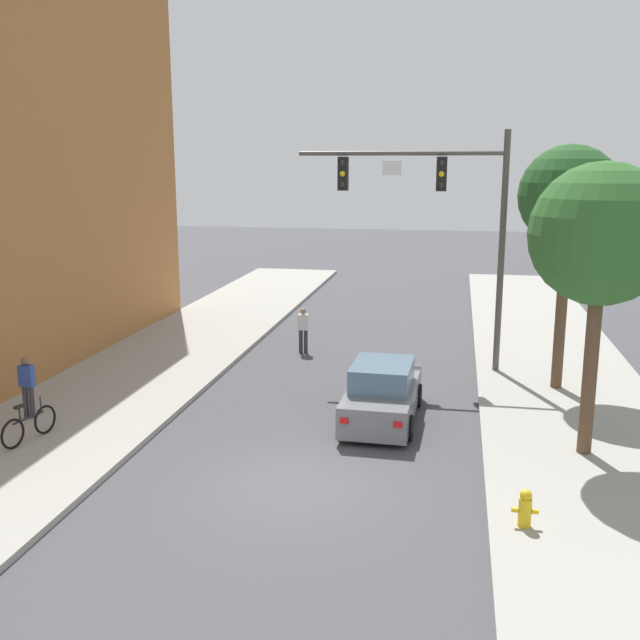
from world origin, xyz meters
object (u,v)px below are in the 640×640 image
street_tree_nearest (601,236)px  street_tree_second (569,198)px  bicycle_leaning (29,425)px  traffic_signal_mast (444,206)px  pedestrian_sidewalk_left_walker (27,384)px  car_lead_grey (382,394)px  fire_hydrant (525,508)px  pedestrian_crossing_road (303,328)px

street_tree_nearest → street_tree_second: (-0.00, 5.07, 0.57)m
bicycle_leaning → street_tree_nearest: bearing=7.6°
traffic_signal_mast → pedestrian_sidewalk_left_walker: size_ratio=4.57×
traffic_signal_mast → bicycle_leaning: traffic_signal_mast is taller
car_lead_grey → street_tree_second: (4.82, 3.40, 4.98)m
car_lead_grey → bicycle_leaning: (-8.10, -3.40, -0.18)m
street_tree_nearest → car_lead_grey: bearing=160.9°
pedestrian_sidewalk_left_walker → fire_hydrant: size_ratio=2.28×
pedestrian_crossing_road → bicycle_leaning: size_ratio=0.94×
bicycle_leaning → street_tree_second: size_ratio=0.25×
pedestrian_sidewalk_left_walker → street_tree_nearest: 14.46m
traffic_signal_mast → bicycle_leaning: size_ratio=4.29×
traffic_signal_mast → car_lead_grey: (-1.31, -4.93, -4.62)m
bicycle_leaning → fire_hydrant: bearing=-10.8°
fire_hydrant → street_tree_second: size_ratio=0.10×
pedestrian_crossing_road → fire_hydrant: (6.67, -11.97, -0.41)m
bicycle_leaning → traffic_signal_mast: bearing=41.5°
pedestrian_sidewalk_left_walker → pedestrian_crossing_road: pedestrian_sidewalk_left_walker is taller
pedestrian_crossing_road → traffic_signal_mast: bearing=-17.3°
traffic_signal_mast → bicycle_leaning: bearing=-138.5°
traffic_signal_mast → street_tree_second: bearing=-23.6°
car_lead_grey → fire_hydrant: car_lead_grey is taller
pedestrian_crossing_road → street_tree_nearest: bearing=-44.2°
street_tree_nearest → street_tree_second: street_tree_second is taller
car_lead_grey → pedestrian_sidewalk_left_walker: bearing=-168.2°
pedestrian_crossing_road → bicycle_leaning: 10.86m
pedestrian_crossing_road → street_tree_second: (8.31, -3.03, 4.79)m
traffic_signal_mast → street_tree_nearest: size_ratio=1.14×
pedestrian_sidewalk_left_walker → pedestrian_crossing_road: (5.56, 8.32, -0.15)m
pedestrian_sidewalk_left_walker → street_tree_second: size_ratio=0.23×
bicycle_leaning → street_tree_second: bearing=27.7°
street_tree_nearest → traffic_signal_mast: bearing=118.0°
traffic_signal_mast → fire_hydrant: bearing=-79.9°
pedestrian_sidewalk_left_walker → street_tree_nearest: street_tree_nearest is taller
car_lead_grey → bicycle_leaning: bearing=-157.3°
traffic_signal_mast → car_lead_grey: size_ratio=1.75×
car_lead_grey → street_tree_nearest: bearing=-19.1°
bicycle_leaning → pedestrian_sidewalk_left_walker: bearing=122.1°
pedestrian_crossing_road → bicycle_leaning: (-4.61, -9.82, -0.37)m
pedestrian_crossing_road → street_tree_second: street_tree_second is taller
fire_hydrant → street_tree_nearest: street_tree_nearest is taller
pedestrian_sidewalk_left_walker → fire_hydrant: bearing=-16.6°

